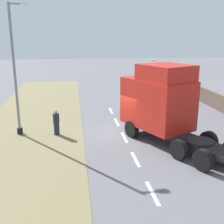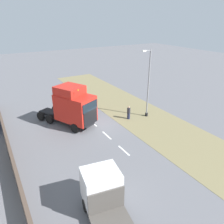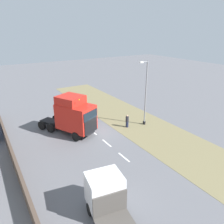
{
  "view_description": "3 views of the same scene",
  "coord_description": "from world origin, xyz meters",
  "px_view_note": "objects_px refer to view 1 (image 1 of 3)",
  "views": [
    {
      "loc": [
        -2.94,
        -16.75,
        6.09
      ],
      "look_at": [
        -1.04,
        -2.73,
        2.21
      ],
      "focal_mm": 45.0,
      "sensor_mm": 36.0,
      "label": 1
    },
    {
      "loc": [
        9.42,
        19.59,
        11.2
      ],
      "look_at": [
        -1.77,
        0.54,
        1.48
      ],
      "focal_mm": 35.0,
      "sensor_mm": 36.0,
      "label": 2
    },
    {
      "loc": [
        10.27,
        20.14,
        11.4
      ],
      "look_at": [
        -2.14,
        0.1,
        2.32
      ],
      "focal_mm": 35.0,
      "sensor_mm": 36.0,
      "label": 3
    }
  ],
  "objects_px": {
    "lorry_cab": "(161,103)",
    "lamp_post": "(16,77)",
    "pedestrian": "(56,123)",
    "flatbed_truck": "(151,83)"
  },
  "relations": [
    {
      "from": "lorry_cab",
      "to": "lamp_post",
      "type": "bearing_deg",
      "value": 140.12
    },
    {
      "from": "lorry_cab",
      "to": "pedestrian",
      "type": "height_order",
      "value": "lorry_cab"
    },
    {
      "from": "pedestrian",
      "to": "lamp_post",
      "type": "bearing_deg",
      "value": 169.02
    },
    {
      "from": "lamp_post",
      "to": "pedestrian",
      "type": "relative_size",
      "value": 4.95
    },
    {
      "from": "flatbed_truck",
      "to": "lamp_post",
      "type": "bearing_deg",
      "value": 50.48
    },
    {
      "from": "pedestrian",
      "to": "flatbed_truck",
      "type": "bearing_deg",
      "value": 49.09
    },
    {
      "from": "lorry_cab",
      "to": "lamp_post",
      "type": "height_order",
      "value": "lamp_post"
    },
    {
      "from": "flatbed_truck",
      "to": "pedestrian",
      "type": "relative_size",
      "value": 3.5
    },
    {
      "from": "lorry_cab",
      "to": "lamp_post",
      "type": "distance_m",
      "value": 8.83
    },
    {
      "from": "lorry_cab",
      "to": "lamp_post",
      "type": "xyz_separation_m",
      "value": [
        -8.47,
        2.09,
        1.37
      ]
    }
  ]
}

